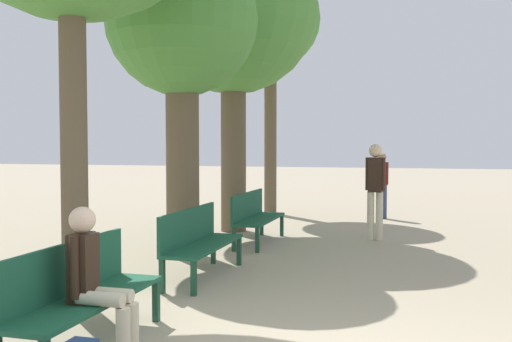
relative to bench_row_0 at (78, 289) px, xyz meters
The scene contains 9 objects.
bench_row_0 is the anchor object (origin of this frame).
bench_row_1 2.73m from the bench_row_0, 90.00° to the left, with size 0.48×1.83×0.90m.
bench_row_2 5.45m from the bench_row_0, 90.00° to the left, with size 0.48×1.83×0.90m.
tree_row_1 5.17m from the bench_row_0, 100.88° to the left, with size 2.37×2.37×4.86m.
tree_row_2 7.78m from the bench_row_0, 96.72° to the left, with size 3.38×3.38×6.13m.
tree_row_3 10.66m from the bench_row_0, 94.64° to the left, with size 2.49×2.49×6.13m.
person_seated 0.30m from the bench_row_0, 27.14° to the right, with size 0.56×0.32×1.23m.
pedestrian_near 9.73m from the bench_row_0, 78.32° to the left, with size 0.31×0.27×1.55m.
pedestrian_mid 6.64m from the bench_row_0, 72.12° to the left, with size 0.35×0.24×1.75m.
Camera 1 is at (0.72, -4.13, 1.73)m, focal length 40.00 mm.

